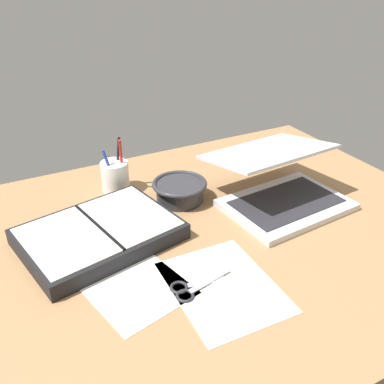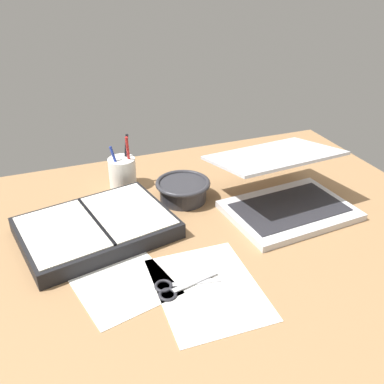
{
  "view_description": "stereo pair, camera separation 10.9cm",
  "coord_description": "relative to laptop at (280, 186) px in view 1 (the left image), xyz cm",
  "views": [
    {
      "loc": [
        -39.68,
        -76.11,
        62.71
      ],
      "look_at": [
        4.41,
        8.46,
        9.0
      ],
      "focal_mm": 40.0,
      "sensor_mm": 36.0,
      "label": 1
    },
    {
      "loc": [
        -29.72,
        -80.6,
        62.71
      ],
      "look_at": [
        4.41,
        8.46,
        9.0
      ],
      "focal_mm": 40.0,
      "sensor_mm": 36.0,
      "label": 2
    }
  ],
  "objects": [
    {
      "name": "laptop",
      "position": [
        0.0,
        0.0,
        0.0
      ],
      "size": [
        34.55,
        34.68,
        15.63
      ],
      "rotation": [
        0.0,
        0.0,
        0.08
      ],
      "color": "silver",
      "rests_on": "desk_top"
    },
    {
      "name": "paper_sheet_beside_planner",
      "position": [
        -47.5,
        -13.66,
        -5.17
      ],
      "size": [
        22.91,
        25.18,
        0.16
      ],
      "primitive_type": "cube",
      "rotation": [
        0.0,
        0.0,
        0.23
      ],
      "color": "white",
      "rests_on": "desk_top"
    },
    {
      "name": "scissors",
      "position": [
        -37.84,
        -19.99,
        -4.91
      ],
      "size": [
        13.88,
        6.67,
        0.8
      ],
      "rotation": [
        0.0,
        0.0,
        0.01
      ],
      "color": "#B7B7BC",
      "rests_on": "desk_top"
    },
    {
      "name": "paper_sheet_front",
      "position": [
        -31.21,
        -22.33,
        -5.17
      ],
      "size": [
        21.24,
        26.88,
        0.16
      ],
      "primitive_type": "cube",
      "rotation": [
        0.0,
        0.0,
        -0.03
      ],
      "color": "white",
      "rests_on": "desk_top"
    },
    {
      "name": "planner",
      "position": [
        -49.06,
        5.23,
        -3.13
      ],
      "size": [
        39.69,
        32.3,
        4.42
      ],
      "rotation": [
        0.0,
        0.0,
        0.2
      ],
      "color": "black",
      "rests_on": "desk_top"
    },
    {
      "name": "bowl",
      "position": [
        -23.52,
        13.78,
        -2.02
      ],
      "size": [
        15.2,
        15.2,
        5.78
      ],
      "color": "#2D2D33",
      "rests_on": "desk_top"
    },
    {
      "name": "desk_top",
      "position": [
        -28.52,
        -3.21,
        -6.25
      ],
      "size": [
        140.0,
        100.0,
        2.0
      ],
      "primitive_type": "cube",
      "color": "#936D47",
      "rests_on": "ground"
    },
    {
      "name": "pen_cup",
      "position": [
        -37.29,
        27.65,
        -0.66
      ],
      "size": [
        7.89,
        7.89,
        16.38
      ],
      "color": "white",
      "rests_on": "desk_top"
    }
  ]
}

